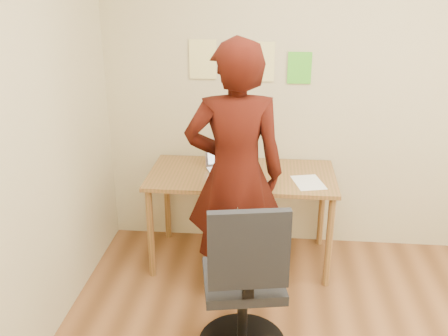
# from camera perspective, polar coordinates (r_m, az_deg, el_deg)

# --- Properties ---
(room) EXTENTS (3.58, 3.58, 2.78)m
(room) POSITION_cam_1_polar(r_m,az_deg,el_deg) (2.29, 15.83, 0.01)
(room) COLOR brown
(room) RESTS_ON ground
(desk) EXTENTS (1.40, 0.70, 0.74)m
(desk) POSITION_cam_1_polar(r_m,az_deg,el_deg) (3.80, 2.02, -1.85)
(desk) COLOR brown
(desk) RESTS_ON ground
(laptop) EXTENTS (0.39, 0.37, 0.22)m
(laptop) POSITION_cam_1_polar(r_m,az_deg,el_deg) (3.82, 0.41, 0.54)
(laptop) COLOR silver
(laptop) RESTS_ON desk
(paper_sheet) EXTENTS (0.26, 0.32, 0.00)m
(paper_sheet) POSITION_cam_1_polar(r_m,az_deg,el_deg) (3.65, 9.62, -1.63)
(paper_sheet) COLOR white
(paper_sheet) RESTS_ON desk
(phone) EXTENTS (0.12, 0.15, 0.01)m
(phone) POSITION_cam_1_polar(r_m,az_deg,el_deg) (3.57, 4.84, -1.85)
(phone) COLOR black
(phone) RESTS_ON desk
(wall_note_left) EXTENTS (0.21, 0.00, 0.30)m
(wall_note_left) POSITION_cam_1_polar(r_m,az_deg,el_deg) (3.93, -2.44, 12.31)
(wall_note_left) COLOR #FAED95
(wall_note_left) RESTS_ON room
(wall_note_mid) EXTENTS (0.21, 0.00, 0.30)m
(wall_note_mid) POSITION_cam_1_polar(r_m,az_deg,el_deg) (3.89, 4.22, 12.03)
(wall_note_mid) COLOR #FAED95
(wall_note_mid) RESTS_ON room
(wall_note_right) EXTENTS (0.18, 0.00, 0.24)m
(wall_note_right) POSITION_cam_1_polar(r_m,az_deg,el_deg) (3.90, 8.62, 11.24)
(wall_note_right) COLOR #53CF2E
(wall_note_right) RESTS_ON room
(office_chair) EXTENTS (0.54, 0.55, 1.03)m
(office_chair) POSITION_cam_1_polar(r_m,az_deg,el_deg) (2.96, 2.32, -13.94)
(office_chair) COLOR black
(office_chair) RESTS_ON ground
(person) EXTENTS (0.71, 0.52, 1.81)m
(person) POSITION_cam_1_polar(r_m,az_deg,el_deg) (3.29, 1.28, -0.87)
(person) COLOR #340C07
(person) RESTS_ON ground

